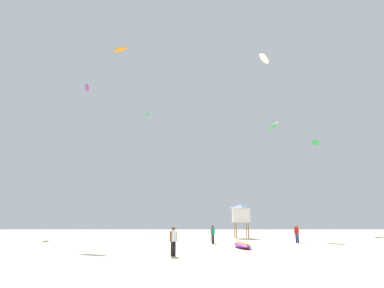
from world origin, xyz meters
TOP-DOWN VIEW (x-y plane):
  - ground_plane at (0.00, 0.00)m, footprint 120.00×120.00m
  - person_foreground at (-1.24, 6.23)m, footprint 0.45×0.46m
  - person_midground at (1.94, 16.58)m, footprint 0.42×0.46m
  - person_left at (10.29, 17.36)m, footprint 0.43×0.48m
  - kite_grounded_near at (4.01, 11.99)m, footprint 1.40×3.93m
  - lifeguard_tower at (6.14, 25.67)m, footprint 2.30×2.30m
  - kite_aloft_0 at (21.62, 37.72)m, footprint 2.55×4.18m
  - kite_aloft_1 at (-10.46, 25.44)m, footprint 2.44×1.67m
  - kite_aloft_2 at (11.10, 28.39)m, footprint 2.84×3.75m
  - kite_aloft_3 at (11.31, 26.83)m, footprint 1.34×3.41m
  - kite_aloft_4 at (-19.56, 38.32)m, footprint 1.81×3.06m
  - kite_aloft_5 at (-8.57, 40.83)m, footprint 1.61×2.19m

SIDE VIEW (x-z plane):
  - ground_plane at x=0.00m, z-range 0.00..0.00m
  - kite_grounded_near at x=4.01m, z-range -0.02..0.47m
  - person_midground at x=1.94m, z-range 0.15..1.88m
  - person_foreground at x=-1.24m, z-range 0.15..1.94m
  - person_left at x=10.29m, z-range 0.15..1.95m
  - lifeguard_tower at x=6.14m, z-range 0.98..5.13m
  - kite_aloft_3 at x=11.31m, z-range 14.52..15.34m
  - kite_aloft_0 at x=21.62m, z-range 15.03..15.66m
  - kite_aloft_5 at x=-8.57m, z-range 21.54..22.00m
  - kite_aloft_4 at x=-19.56m, z-range 25.70..26.32m
  - kite_aloft_1 at x=-10.46m, z-range 25.95..26.38m
  - kite_aloft_2 at x=11.10m, z-range 26.16..26.62m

